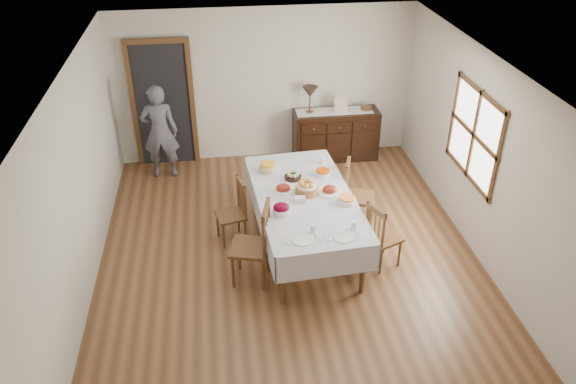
{
  "coord_description": "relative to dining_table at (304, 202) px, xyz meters",
  "views": [
    {
      "loc": [
        -0.82,
        -5.94,
        4.66
      ],
      "look_at": [
        0.0,
        0.1,
        0.95
      ],
      "focal_mm": 35.0,
      "sensor_mm": 36.0,
      "label": 1
    }
  ],
  "objects": [
    {
      "name": "chair_right_near",
      "position": [
        0.92,
        -0.5,
        -0.27
      ],
      "size": [
        0.5,
        0.5,
        0.92
      ],
      "rotation": [
        0.0,
        0.0,
        1.98
      ],
      "color": "#56361C",
      "rests_on": "ground"
    },
    {
      "name": "pineapple_bowl",
      "position": [
        -0.4,
        0.7,
        0.16
      ],
      "size": [
        0.23,
        0.23,
        0.14
      ],
      "color": "tan",
      "rests_on": "dining_table"
    },
    {
      "name": "chair_right_far",
      "position": [
        0.82,
        0.49,
        -0.23
      ],
      "size": [
        0.53,
        0.53,
        1.01
      ],
      "rotation": [
        0.0,
        0.0,
        1.25
      ],
      "color": "#56361C",
      "rests_on": "ground"
    },
    {
      "name": "person",
      "position": [
        -1.98,
        2.31,
        0.11
      ],
      "size": [
        0.53,
        0.34,
        1.69
      ],
      "primitive_type": "imported",
      "rotation": [
        0.0,
        0.0,
        3.13
      ],
      "color": "#53515B",
      "rests_on": "ground"
    },
    {
      "name": "beet_bowl",
      "position": [
        -0.35,
        -0.38,
        0.16
      ],
      "size": [
        0.21,
        0.21,
        0.15
      ],
      "color": "silver",
      "rests_on": "dining_table"
    },
    {
      "name": "ham_platter_b",
      "position": [
        0.34,
        0.04,
        0.12
      ],
      "size": [
        0.33,
        0.33,
        0.11
      ],
      "color": "silver",
      "rests_on": "dining_table"
    },
    {
      "name": "egg_basket",
      "position": [
        -0.08,
        0.46,
        0.13
      ],
      "size": [
        0.23,
        0.23,
        0.1
      ],
      "color": "black",
      "rests_on": "dining_table"
    },
    {
      "name": "glass_far_b",
      "position": [
        0.39,
        0.84,
        0.15
      ],
      "size": [
        0.06,
        0.06,
        0.1
      ],
      "color": "white",
      "rests_on": "dining_table"
    },
    {
      "name": "casserole_dish",
      "position": [
        0.51,
        -0.24,
        0.13
      ],
      "size": [
        0.24,
        0.24,
        0.08
      ],
      "color": "silver",
      "rests_on": "dining_table"
    },
    {
      "name": "ground",
      "position": [
        -0.22,
        -0.17,
        -0.74
      ],
      "size": [
        6.0,
        6.0,
        0.0
      ],
      "primitive_type": "plane",
      "color": "brown"
    },
    {
      "name": "glass_far_a",
      "position": [
        -0.28,
        0.71,
        0.14
      ],
      "size": [
        0.07,
        0.07,
        0.09
      ],
      "color": "white",
      "rests_on": "dining_table"
    },
    {
      "name": "room_shell",
      "position": [
        -0.37,
        0.25,
        0.9
      ],
      "size": [
        5.02,
        6.02,
        2.65
      ],
      "color": "white",
      "rests_on": "ground"
    },
    {
      "name": "setting_left",
      "position": [
        -0.13,
        -0.91,
        0.12
      ],
      "size": [
        0.43,
        0.31,
        0.1
      ],
      "color": "silver",
      "rests_on": "dining_table"
    },
    {
      "name": "table_lamp",
      "position": [
        0.51,
        2.57,
        0.49
      ],
      "size": [
        0.26,
        0.26,
        0.46
      ],
      "color": "brown",
      "rests_on": "sideboard"
    },
    {
      "name": "picture_frame",
      "position": [
        1.02,
        2.49,
        0.27
      ],
      "size": [
        0.22,
        0.08,
        0.28
      ],
      "color": "#C5AD8B",
      "rests_on": "sideboard"
    },
    {
      "name": "carrot_bowl",
      "position": [
        0.34,
        0.49,
        0.14
      ],
      "size": [
        0.21,
        0.21,
        0.09
      ],
      "color": "silver",
      "rests_on": "dining_table"
    },
    {
      "name": "bread_basket",
      "position": [
        0.03,
        0.05,
        0.18
      ],
      "size": [
        0.3,
        0.3,
        0.19
      ],
      "color": "brown",
      "rests_on": "dining_table"
    },
    {
      "name": "chair_left_near",
      "position": [
        -0.71,
        -0.58,
        -0.18
      ],
      "size": [
        0.56,
        0.56,
        1.11
      ],
      "rotation": [
        0.0,
        0.0,
        -1.82
      ],
      "color": "#56361C",
      "rests_on": "ground"
    },
    {
      "name": "runner",
      "position": [
        0.93,
        2.57,
        0.14
      ],
      "size": [
        1.3,
        0.35,
        0.01
      ],
      "color": "silver",
      "rests_on": "sideboard"
    },
    {
      "name": "dining_table",
      "position": [
        0.0,
        0.0,
        0.0
      ],
      "size": [
        1.4,
        2.51,
        0.84
      ],
      "rotation": [
        0.0,
        0.0,
        0.07
      ],
      "color": "silver",
      "rests_on": "ground"
    },
    {
      "name": "ham_platter_a",
      "position": [
        -0.26,
        0.16,
        0.13
      ],
      "size": [
        0.28,
        0.28,
        0.11
      ],
      "color": "silver",
      "rests_on": "dining_table"
    },
    {
      "name": "setting_right",
      "position": [
        0.35,
        -0.92,
        0.12
      ],
      "size": [
        0.43,
        0.31,
        0.1
      ],
      "color": "silver",
      "rests_on": "dining_table"
    },
    {
      "name": "butter_dish",
      "position": [
        -0.08,
        -0.14,
        0.13
      ],
      "size": [
        0.15,
        0.1,
        0.07
      ],
      "color": "silver",
      "rests_on": "dining_table"
    },
    {
      "name": "chair_left_far",
      "position": [
        -0.92,
        0.33,
        -0.28
      ],
      "size": [
        0.46,
        0.46,
        0.91
      ],
      "rotation": [
        0.0,
        0.0,
        -1.33
      ],
      "color": "#56361C",
      "rests_on": "ground"
    },
    {
      "name": "deco_bowl",
      "position": [
        1.49,
        2.57,
        0.16
      ],
      "size": [
        0.2,
        0.2,
        0.06
      ],
      "color": "#56361C",
      "rests_on": "sideboard"
    },
    {
      "name": "sideboard",
      "position": [
        0.97,
        2.55,
        -0.3
      ],
      "size": [
        1.46,
        0.53,
        0.87
      ],
      "color": "black",
      "rests_on": "ground"
    }
  ]
}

